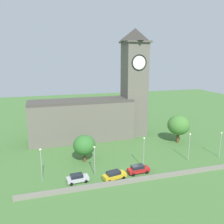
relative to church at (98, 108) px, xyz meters
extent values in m
plane|color=#477538|center=(1.81, -9.68, -9.22)|extent=(200.00, 200.00, 0.00)
cube|color=#666056|center=(-5.09, -0.02, -3.54)|extent=(30.22, 9.71, 11.38)
cube|color=#47433C|center=(-5.09, -0.02, 2.50)|extent=(30.22, 8.95, 0.70)
cube|color=#666056|center=(11.67, 0.08, 4.97)|extent=(6.73, 6.73, 28.40)
cube|color=#4F4B43|center=(11.67, 0.08, 19.42)|extent=(7.81, 7.81, 0.50)
pyramid|color=#38352F|center=(11.67, 0.08, 21.51)|extent=(7.07, 7.07, 3.68)
cylinder|color=white|center=(11.69, -3.33, 13.49)|extent=(4.28, 0.15, 4.28)
torus|color=black|center=(11.69, -3.33, 13.49)|extent=(4.67, 0.41, 4.67)
cylinder|color=white|center=(15.07, 0.10, 13.49)|extent=(0.15, 4.28, 4.28)
torus|color=black|center=(15.07, 0.10, 13.49)|extent=(0.41, 4.67, 4.67)
cube|color=gray|center=(1.81, -28.59, -8.82)|extent=(47.35, 0.70, 0.81)
cube|color=silver|center=(-10.13, -25.33, -8.54)|extent=(4.42, 2.19, 0.76)
cube|color=#1E232B|center=(-10.34, -25.35, -7.85)|extent=(2.53, 1.81, 0.60)
cylinder|color=black|center=(-8.76, -24.29, -8.92)|extent=(0.64, 0.38, 0.61)
cylinder|color=black|center=(-8.60, -26.11, -8.92)|extent=(0.64, 0.38, 0.61)
cylinder|color=black|center=(-11.65, -24.55, -8.92)|extent=(0.64, 0.38, 0.61)
cylinder|color=black|center=(-11.50, -26.37, -8.92)|extent=(0.64, 0.38, 0.61)
cube|color=gold|center=(-2.79, -26.32, -8.50)|extent=(5.07, 2.79, 0.81)
cube|color=#1E232B|center=(-3.02, -26.37, -7.77)|extent=(2.96, 2.14, 0.64)
cylinder|color=black|center=(-1.39, -25.08, -8.90)|extent=(0.70, 0.46, 0.65)
cylinder|color=black|center=(-1.00, -26.88, -8.90)|extent=(0.70, 0.46, 0.65)
cylinder|color=black|center=(-4.58, -25.76, -8.90)|extent=(0.70, 0.46, 0.65)
cylinder|color=black|center=(-4.19, -27.56, -8.90)|extent=(0.70, 0.46, 0.65)
cube|color=red|center=(2.88, -25.30, -8.47)|extent=(4.82, 2.04, 0.83)
cube|color=#1E232B|center=(2.65, -25.32, -7.73)|extent=(2.74, 1.70, 0.66)
cylinder|color=black|center=(4.43, -24.33, -8.89)|extent=(0.69, 0.36, 0.67)
cylinder|color=black|center=(4.54, -26.06, -8.89)|extent=(0.69, 0.36, 0.67)
cylinder|color=black|center=(1.22, -24.54, -8.89)|extent=(0.69, 0.36, 0.67)
cylinder|color=black|center=(1.34, -26.27, -8.89)|extent=(0.69, 0.36, 0.67)
cylinder|color=#9EA0A5|center=(-16.87, -23.03, -5.97)|extent=(0.14, 0.14, 6.51)
sphere|color=#F4EFCC|center=(-16.87, -23.03, -2.49)|extent=(0.44, 0.44, 0.44)
cylinder|color=#9EA0A5|center=(-6.30, -23.70, -6.18)|extent=(0.14, 0.14, 6.09)
sphere|color=#F4EFCC|center=(-6.30, -23.70, -2.91)|extent=(0.44, 0.44, 0.44)
cylinder|color=#9EA0A5|center=(4.87, -23.33, -5.84)|extent=(0.14, 0.14, 6.77)
sphere|color=#F4EFCC|center=(4.87, -23.33, -2.23)|extent=(0.44, 0.44, 0.44)
cylinder|color=#9EA0A5|center=(16.90, -22.65, -6.05)|extent=(0.14, 0.14, 6.35)
sphere|color=#F4EFCC|center=(16.90, -22.65, -2.65)|extent=(0.44, 0.44, 0.44)
cylinder|color=#9EA0A5|center=(25.38, -23.18, -6.20)|extent=(0.14, 0.14, 6.04)
sphere|color=#F4EFCC|center=(25.38, -23.18, -2.96)|extent=(0.44, 0.44, 0.44)
cylinder|color=brown|center=(21.16, -10.92, -7.78)|extent=(0.88, 0.88, 2.88)
ellipsoid|color=#427A33|center=(21.16, -10.92, -3.98)|extent=(6.31, 6.31, 5.68)
cylinder|color=brown|center=(-7.11, -16.20, -8.14)|extent=(0.73, 0.73, 2.17)
ellipsoid|color=#33702D|center=(-7.11, -16.20, -5.09)|extent=(5.23, 5.23, 4.70)
camera|label=1|loc=(-15.87, -68.73, 14.96)|focal=38.35mm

